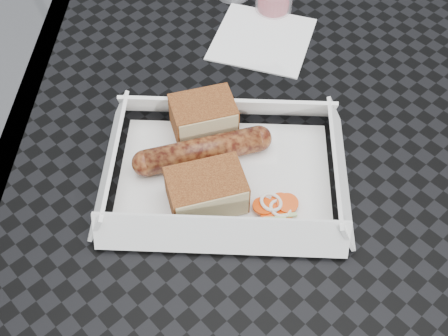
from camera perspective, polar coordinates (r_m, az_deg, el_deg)
patio_table at (r=0.71m, az=12.24°, el=-0.30°), size 0.80×0.80×0.74m
food_tray at (r=0.59m, az=0.04°, el=-0.89°), size 0.22×0.15×0.00m
bratwurst at (r=0.59m, az=-2.15°, el=1.77°), size 0.15×0.07×0.03m
bread_near at (r=0.61m, az=-2.10°, el=5.19°), size 0.08×0.07×0.04m
bread_far at (r=0.55m, az=-1.81°, el=-2.27°), size 0.09×0.07×0.04m
veg_garnish at (r=0.56m, az=5.22°, el=-4.61°), size 0.03×0.03×0.00m
napkin at (r=0.75m, az=3.91°, el=12.95°), size 0.15×0.15×0.00m
condiment_cup_sauce at (r=0.79m, az=5.09°, el=16.61°), size 0.05×0.05×0.03m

